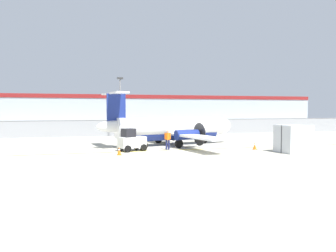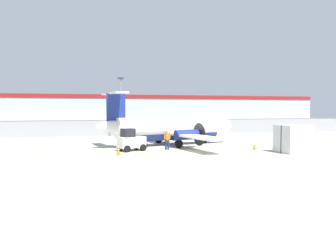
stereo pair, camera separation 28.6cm
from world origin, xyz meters
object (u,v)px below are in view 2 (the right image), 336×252
at_px(parked_car_2, 155,123).
at_px(parked_car_3, 195,123).
at_px(parked_car_0, 44,127).
at_px(parked_car_1, 112,126).
at_px(traffic_cone_near_left, 118,151).
at_px(ground_crew_worker, 167,139).
at_px(baggage_tug, 131,141).
at_px(traffic_cone_near_right, 254,146).
at_px(apron_light_pole, 121,102).
at_px(cargo_container, 293,139).
at_px(commuter_airplane, 173,129).

relative_size(parked_car_2, parked_car_3, 0.97).
height_order(parked_car_0, parked_car_1, same).
relative_size(traffic_cone_near_left, parked_car_0, 0.15).
height_order(ground_crew_worker, parked_car_2, same).
height_order(baggage_tug, parked_car_3, baggage_tug).
bearing_deg(parked_car_0, parked_car_1, 4.98).
relative_size(parked_car_1, parked_car_2, 1.02).
xyz_separation_m(traffic_cone_near_right, parked_car_3, (6.43, 33.48, 0.58)).
xyz_separation_m(parked_car_2, apron_light_pole, (-8.73, -20.75, 3.41)).
height_order(parked_car_1, apron_light_pole, apron_light_pole).
height_order(baggage_tug, traffic_cone_near_right, baggage_tug).
xyz_separation_m(ground_crew_worker, parked_car_3, (13.69, 31.65, -0.06)).
bearing_deg(cargo_container, parked_car_2, 87.93).
xyz_separation_m(traffic_cone_near_left, traffic_cone_near_right, (11.67, 0.38, 0.00)).
bearing_deg(parked_car_3, apron_light_pole, -136.72).
relative_size(ground_crew_worker, traffic_cone_near_left, 2.66).
bearing_deg(ground_crew_worker, parked_car_0, 42.73).
bearing_deg(traffic_cone_near_left, parked_car_0, 107.42).
relative_size(commuter_airplane, parked_car_3, 3.67).
bearing_deg(commuter_airplane, apron_light_pole, 101.89).
height_order(ground_crew_worker, parked_car_0, same).
bearing_deg(parked_car_1, traffic_cone_near_left, 91.73).
relative_size(ground_crew_worker, traffic_cone_near_right, 2.66).
bearing_deg(cargo_container, traffic_cone_near_right, 121.98).
bearing_deg(parked_car_3, parked_car_2, 160.92).
relative_size(cargo_container, parked_car_0, 0.60).
xyz_separation_m(baggage_tug, parked_car_1, (0.42, 23.13, 0.04)).
relative_size(baggage_tug, traffic_cone_near_right, 4.02).
distance_m(ground_crew_worker, parked_car_1, 23.23).
height_order(parked_car_0, apron_light_pole, apron_light_pole).
distance_m(cargo_container, parked_car_0, 34.91).
bearing_deg(ground_crew_worker, baggage_tug, 105.64).
relative_size(ground_crew_worker, apron_light_pole, 0.23).
xyz_separation_m(cargo_container, parked_car_2, (-3.02, 37.66, -0.21)).
bearing_deg(commuter_airplane, baggage_tug, -154.63).
xyz_separation_m(parked_car_1, parked_car_2, (8.94, 10.25, 0.00)).
bearing_deg(baggage_tug, ground_crew_worker, -20.10).
bearing_deg(parked_car_2, parked_car_1, 50.37).
bearing_deg(ground_crew_worker, parked_car_3, -8.79).
xyz_separation_m(traffic_cone_near_right, apron_light_pole, (-9.74, 14.40, 3.99)).
bearing_deg(parked_car_0, baggage_tug, -63.21).
relative_size(baggage_tug, ground_crew_worker, 1.51).
xyz_separation_m(commuter_airplane, traffic_cone_near_left, (-5.84, -5.52, -1.29)).
distance_m(parked_car_1, parked_car_3, 18.50).
xyz_separation_m(baggage_tug, parked_car_3, (16.81, 31.71, 0.04)).
bearing_deg(commuter_airplane, traffic_cone_near_left, -147.65).
bearing_deg(apron_light_pole, baggage_tug, -92.88).
relative_size(parked_car_1, parked_car_3, 1.00).
height_order(parked_car_2, parked_car_3, same).
distance_m(baggage_tug, apron_light_pole, 13.10).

